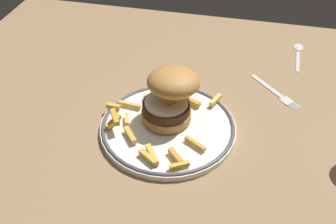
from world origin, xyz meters
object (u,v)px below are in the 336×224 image
object	(u,v)px
dinner_plate	(168,127)
spoon	(298,49)
fork	(276,92)
burger	(170,94)

from	to	relation	value
dinner_plate	spoon	world-z (taller)	dinner_plate
dinner_plate	fork	distance (cm)	26.36
fork	spoon	world-z (taller)	spoon
fork	burger	bearing A→B (deg)	-144.04
fork	spoon	bearing A→B (deg)	74.94
burger	fork	size ratio (longest dim) A/B	1.01
dinner_plate	spoon	size ratio (longest dim) A/B	1.97
burger	fork	world-z (taller)	burger
dinner_plate	fork	size ratio (longest dim) A/B	2.33
spoon	fork	bearing A→B (deg)	-105.06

